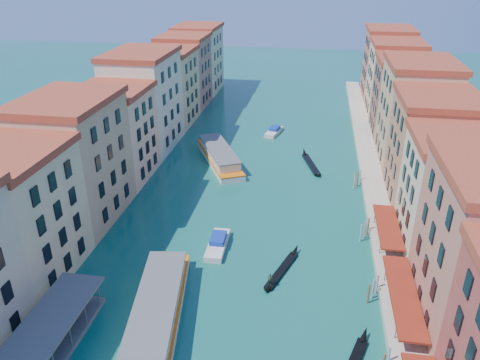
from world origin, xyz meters
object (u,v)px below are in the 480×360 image
object	(u,v)px
vaporetto_near	(158,310)
gondola_fore	(282,269)
vaporetto_far	(219,156)
vaporetto_stop	(51,337)

from	to	relation	value
vaporetto_near	gondola_fore	xyz separation A→B (m)	(13.52, 11.61, -1.10)
vaporetto_near	vaporetto_far	size ratio (longest dim) A/B	1.08
vaporetto_stop	vaporetto_near	size ratio (longest dim) A/B	0.72
vaporetto_near	gondola_fore	bearing A→B (deg)	31.57
vaporetto_stop	vaporetto_near	distance (m)	11.65
vaporetto_near	vaporetto_far	distance (m)	46.92
vaporetto_stop	gondola_fore	xyz separation A→B (m)	(23.52, 17.58, -1.04)
vaporetto_far	gondola_fore	bearing A→B (deg)	-91.97
vaporetto_near	gondola_fore	size ratio (longest dim) A/B	2.01
vaporetto_far	vaporetto_near	bearing A→B (deg)	-113.34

